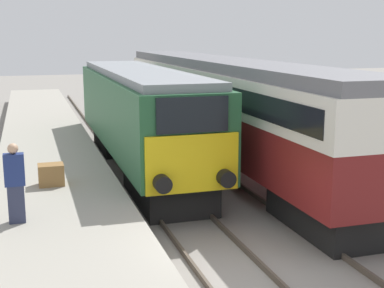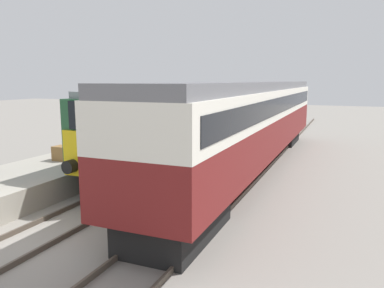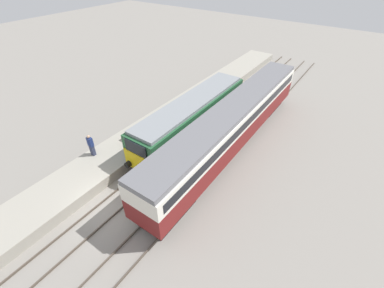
# 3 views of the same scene
# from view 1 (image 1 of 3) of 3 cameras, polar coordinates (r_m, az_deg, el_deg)

# --- Properties ---
(ground_plane) EXTENTS (120.00, 120.00, 0.00)m
(ground_plane) POSITION_cam_1_polar(r_m,az_deg,el_deg) (11.53, 4.76, -14.15)
(ground_plane) COLOR gray
(platform_left) EXTENTS (3.50, 50.00, 0.84)m
(platform_left) POSITION_cam_1_polar(r_m,az_deg,el_deg) (18.20, -14.66, -3.35)
(platform_left) COLOR #9E998C
(platform_left) RESTS_ON ground_plane
(rails_near_track) EXTENTS (1.51, 60.00, 0.14)m
(rails_near_track) POSITION_cam_1_polar(r_m,az_deg,el_deg) (15.92, -2.02, -6.45)
(rails_near_track) COLOR #4C4238
(rails_near_track) RESTS_ON ground_plane
(rails_far_track) EXTENTS (1.50, 60.00, 0.14)m
(rails_far_track) POSITION_cam_1_polar(r_m,az_deg,el_deg) (17.08, 9.10, -5.32)
(rails_far_track) COLOR #4C4238
(rails_far_track) RESTS_ON ground_plane
(locomotive) EXTENTS (2.70, 13.43, 3.77)m
(locomotive) POSITION_cam_1_polar(r_m,az_deg,el_deg) (19.81, -5.57, 3.12)
(locomotive) COLOR black
(locomotive) RESTS_ON ground_plane
(passenger_carriage) EXTENTS (2.75, 21.01, 4.07)m
(passenger_carriage) POSITION_cam_1_polar(r_m,az_deg,el_deg) (21.39, 2.99, 4.83)
(passenger_carriage) COLOR black
(passenger_carriage) RESTS_ON ground_plane
(person_on_platform) EXTENTS (0.44, 0.26, 1.82)m
(person_on_platform) POSITION_cam_1_polar(r_m,az_deg,el_deg) (12.55, -18.35, -4.00)
(person_on_platform) COLOR #2D334C
(person_on_platform) RESTS_ON platform_left
(luggage_crate) EXTENTS (0.70, 0.56, 0.60)m
(luggage_crate) POSITION_cam_1_polar(r_m,az_deg,el_deg) (15.52, -14.79, -3.18)
(luggage_crate) COLOR olive
(luggage_crate) RESTS_ON platform_left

